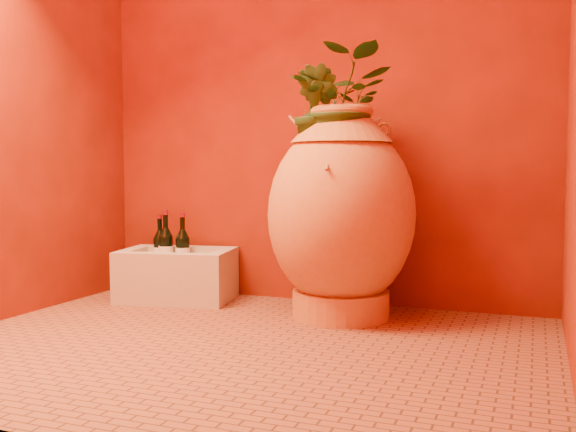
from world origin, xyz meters
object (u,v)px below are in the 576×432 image
at_px(wine_bottle_a, 160,250).
at_px(wine_bottle_b, 183,250).
at_px(amphora, 341,214).
at_px(wine_bottle_c, 166,249).
at_px(stone_basin, 177,276).
at_px(wall_tap, 383,137).

height_order(wine_bottle_a, wine_bottle_b, wine_bottle_b).
xyz_separation_m(amphora, wine_bottle_b, (-0.96, 0.14, -0.24)).
relative_size(wine_bottle_b, wine_bottle_c, 0.97).
bearing_deg(wine_bottle_b, wine_bottle_c, -176.46).
bearing_deg(wine_bottle_c, stone_basin, -27.69).
distance_m(wine_bottle_a, wall_tap, 1.41).
bearing_deg(wine_bottle_a, wine_bottle_c, -21.34).
xyz_separation_m(stone_basin, wine_bottle_a, (-0.15, 0.07, 0.13)).
xyz_separation_m(wine_bottle_b, wine_bottle_c, (-0.11, -0.01, 0.00)).
xyz_separation_m(amphora, stone_basin, (-0.97, 0.08, -0.37)).
height_order(wine_bottle_b, wine_bottle_c, wine_bottle_c).
distance_m(stone_basin, wine_bottle_b, 0.15).
xyz_separation_m(amphora, wine_bottle_c, (-1.07, 0.14, -0.23)).
relative_size(amphora, wall_tap, 6.43).
distance_m(stone_basin, wine_bottle_a, 0.22).
bearing_deg(amphora, wine_bottle_c, 172.78).
distance_m(wine_bottle_b, wine_bottle_c, 0.11).
relative_size(wine_bottle_c, wall_tap, 2.14).
distance_m(stone_basin, wall_tap, 1.35).
bearing_deg(wine_bottle_a, stone_basin, -25.65).
height_order(amphora, wall_tap, amphora).
bearing_deg(wine_bottle_b, stone_basin, -92.21).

